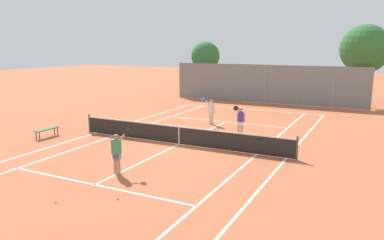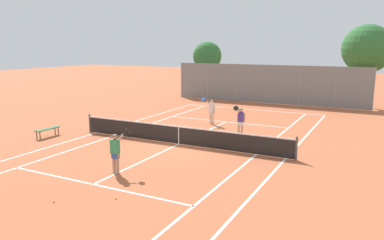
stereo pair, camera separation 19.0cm
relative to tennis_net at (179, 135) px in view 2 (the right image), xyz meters
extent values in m
plane|color=#B25B38|center=(0.00, 0.00, -0.51)|extent=(120.00, 120.00, 0.00)
cube|color=white|center=(0.00, 11.90, -0.51)|extent=(11.00, 0.10, 0.01)
cube|color=white|center=(-5.50, 0.00, -0.51)|extent=(0.10, 23.80, 0.01)
cube|color=white|center=(5.50, 0.00, -0.51)|extent=(0.10, 23.80, 0.01)
cube|color=white|center=(-4.13, 0.00, -0.51)|extent=(0.10, 23.80, 0.01)
cube|color=white|center=(4.13, 0.00, -0.51)|extent=(0.10, 23.80, 0.01)
cube|color=white|center=(0.00, -6.40, -0.51)|extent=(8.26, 0.10, 0.01)
cube|color=white|center=(0.00, 6.40, -0.51)|extent=(8.26, 0.10, 0.01)
cube|color=white|center=(0.00, 0.00, -0.51)|extent=(0.10, 12.80, 0.01)
cylinder|color=#474C47|center=(-5.95, 0.00, 0.03)|extent=(0.10, 0.10, 1.07)
cylinder|color=#474C47|center=(5.95, 0.00, 0.03)|extent=(0.10, 0.10, 1.07)
cube|color=black|center=(0.00, 0.00, -0.04)|extent=(11.90, 0.02, 0.89)
cube|color=white|center=(0.00, 0.00, 0.41)|extent=(11.90, 0.03, 0.06)
cube|color=white|center=(0.00, 0.00, -0.06)|extent=(0.05, 0.03, 0.89)
cylinder|color=tan|center=(-0.12, -5.04, -0.10)|extent=(0.13, 0.13, 0.82)
cylinder|color=tan|center=(0.06, -5.05, -0.10)|extent=(0.13, 0.13, 0.82)
cube|color=#334C8C|center=(-0.03, -5.05, 0.23)|extent=(0.29, 0.19, 0.24)
cube|color=#338C59|center=(-0.03, -5.05, 0.59)|extent=(0.35, 0.21, 0.56)
sphere|color=tan|center=(-0.03, -5.05, 0.98)|extent=(0.22, 0.22, 0.22)
cylinder|color=black|center=(-0.03, -5.05, 1.05)|extent=(0.23, 0.23, 0.02)
cylinder|color=tan|center=(-0.25, -5.04, 0.53)|extent=(0.08, 0.08, 0.52)
cylinder|color=tan|center=(0.11, -4.91, 0.88)|extent=(0.09, 0.46, 0.35)
cylinder|color=black|center=(0.25, -4.66, 1.04)|extent=(0.04, 0.25, 0.22)
cylinder|color=black|center=(0.25, -4.54, 1.15)|extent=(0.29, 0.21, 0.23)
cylinder|color=beige|center=(-0.44, 5.24, -0.10)|extent=(0.13, 0.13, 0.82)
cylinder|color=beige|center=(-0.62, 5.30, -0.10)|extent=(0.13, 0.13, 0.82)
cube|color=beige|center=(-0.53, 5.27, 0.23)|extent=(0.32, 0.25, 0.24)
cube|color=white|center=(-0.53, 5.27, 0.59)|extent=(0.38, 0.29, 0.56)
sphere|color=beige|center=(-0.53, 5.27, 0.98)|extent=(0.22, 0.22, 0.22)
cylinder|color=black|center=(-0.53, 5.27, 1.05)|extent=(0.23, 0.23, 0.02)
cylinder|color=beige|center=(-0.32, 5.20, 0.53)|extent=(0.08, 0.08, 0.52)
cylinder|color=beige|center=(-0.70, 5.17, 0.88)|extent=(0.21, 0.46, 0.35)
cylinder|color=#1E4C99|center=(-0.90, 4.96, 1.04)|extent=(0.10, 0.25, 0.22)
cylinder|color=#1E4C99|center=(-0.93, 4.85, 1.15)|extent=(0.33, 0.27, 0.23)
cylinder|color=#D8A884|center=(2.28, 3.14, -0.10)|extent=(0.13, 0.13, 0.82)
cylinder|color=#D8A884|center=(2.11, 3.08, -0.10)|extent=(0.13, 0.13, 0.82)
cube|color=white|center=(2.20, 3.11, 0.23)|extent=(0.32, 0.26, 0.24)
cube|color=#4C388C|center=(2.20, 3.11, 0.59)|extent=(0.39, 0.30, 0.56)
sphere|color=#D8A884|center=(2.20, 3.11, 0.98)|extent=(0.22, 0.22, 0.22)
cylinder|color=black|center=(2.20, 3.11, 1.05)|extent=(0.23, 0.23, 0.02)
cylinder|color=#D8A884|center=(2.41, 3.18, 0.53)|extent=(0.08, 0.08, 0.52)
cylinder|color=#D8A884|center=(2.12, 2.93, 0.88)|extent=(0.23, 0.46, 0.35)
cylinder|color=black|center=(2.09, 2.65, 1.04)|extent=(0.11, 0.25, 0.22)
cylinder|color=black|center=(2.13, 2.53, 1.15)|extent=(0.33, 0.28, 0.23)
sphere|color=#D1DB33|center=(-0.04, -8.22, -0.48)|extent=(0.07, 0.07, 0.07)
sphere|color=#D1DB33|center=(-2.12, 5.98, -0.48)|extent=(0.07, 0.07, 0.07)
sphere|color=#D1DB33|center=(-3.59, 10.34, -0.48)|extent=(0.07, 0.07, 0.07)
sphere|color=#D1DB33|center=(1.57, -7.08, -0.48)|extent=(0.07, 0.07, 0.07)
sphere|color=#D1DB33|center=(1.37, 10.79, -0.48)|extent=(0.07, 0.07, 0.07)
cube|color=#2D6638|center=(-7.28, -1.94, -0.07)|extent=(0.36, 1.50, 0.05)
cylinder|color=#262626|center=(-7.15, -1.30, -0.30)|extent=(0.05, 0.05, 0.41)
cylinder|color=#262626|center=(-7.15, -2.58, -0.30)|extent=(0.05, 0.05, 0.41)
cylinder|color=#262626|center=(-7.40, -1.30, -0.30)|extent=(0.05, 0.05, 0.41)
cylinder|color=#262626|center=(-7.40, -2.58, -0.30)|extent=(0.05, 0.05, 0.41)
cylinder|color=gray|center=(-8.46, 15.62, 1.17)|extent=(0.08, 0.08, 3.37)
cylinder|color=gray|center=(-5.64, 15.62, 1.17)|extent=(0.08, 0.08, 3.37)
cylinder|color=gray|center=(-2.82, 15.62, 1.17)|extent=(0.08, 0.08, 3.37)
cylinder|color=gray|center=(0.00, 15.62, 1.17)|extent=(0.08, 0.08, 3.37)
cylinder|color=gray|center=(2.82, 15.62, 1.17)|extent=(0.08, 0.08, 3.37)
cylinder|color=gray|center=(5.64, 15.62, 1.17)|extent=(0.08, 0.08, 3.37)
cylinder|color=gray|center=(8.46, 15.62, 1.17)|extent=(0.08, 0.08, 3.37)
cube|color=slate|center=(0.00, 15.62, 1.17)|extent=(16.92, 0.02, 3.33)
cylinder|color=brown|center=(-6.98, 18.35, 0.96)|extent=(0.23, 0.23, 2.93)
sphere|color=#2D6B33|center=(-6.98, 18.35, 3.43)|extent=(2.88, 2.88, 2.88)
sphere|color=#2D6B33|center=(-6.90, 18.64, 3.07)|extent=(2.03, 2.03, 2.03)
cylinder|color=brown|center=(7.61, 17.40, 1.17)|extent=(0.25, 0.25, 3.36)
sphere|color=#2D6B33|center=(7.61, 17.40, 4.22)|extent=(3.90, 3.90, 3.90)
sphere|color=#2D6B33|center=(8.03, 17.35, 3.73)|extent=(2.70, 2.70, 2.70)
camera|label=1|loc=(8.98, -16.33, 4.49)|focal=35.00mm
camera|label=2|loc=(9.15, -16.24, 4.49)|focal=35.00mm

